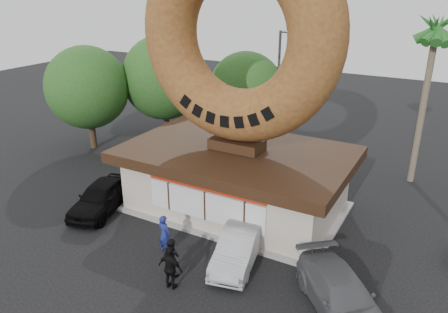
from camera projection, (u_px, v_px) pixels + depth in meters
ground at (169, 269)px, 17.97m from camera, size 90.00×90.00×0.00m
donut_shop at (236, 177)px, 22.16m from camera, size 11.20×7.20×3.80m
giant_donut at (238, 36)px, 19.57m from camera, size 9.89×2.52×9.89m
tree_west at (164, 78)px, 31.06m from camera, size 6.00×6.00×7.65m
tree_mid at (246, 89)px, 30.44m from camera, size 5.20×5.20×6.63m
tree_far at (87, 88)px, 29.51m from camera, size 5.60×5.60×7.14m
palm_near at (436, 35)px, 22.80m from camera, size 2.60×2.60×9.75m
street_lamp at (280, 83)px, 30.11m from camera, size 2.11×0.20×8.00m
person_left at (164, 234)px, 18.78m from camera, size 0.71×0.52×1.79m
person_center at (171, 256)px, 17.42m from camera, size 0.86×0.71×1.60m
person_right at (171, 268)px, 16.53m from camera, size 1.07×0.44×1.82m
car_black at (101, 197)px, 22.30m from camera, size 2.90×4.86×1.55m
car_silver at (238, 247)px, 18.21m from camera, size 2.35×4.46×1.40m
car_grey at (341, 295)px, 15.41m from camera, size 4.72×5.00×1.42m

